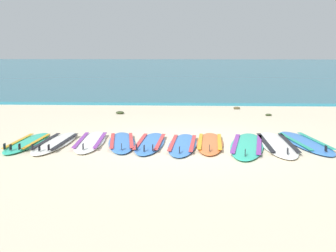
% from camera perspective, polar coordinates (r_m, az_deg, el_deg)
% --- Properties ---
extents(ground_plane, '(80.00, 80.00, 0.00)m').
position_cam_1_polar(ground_plane, '(9.04, 2.38, -2.55)').
color(ground_plane, beige).
extents(sea, '(80.00, 60.00, 0.10)m').
position_cam_1_polar(sea, '(45.25, 2.55, 7.50)').
color(sea, '#23667A').
rests_on(sea, ground).
extents(surfboard_0, '(0.59, 2.13, 0.18)m').
position_cam_1_polar(surfboard_0, '(9.61, -17.45, -2.04)').
color(surfboard_0, '#2DB793').
rests_on(surfboard_0, ground).
extents(surfboard_1, '(0.67, 2.30, 0.18)m').
position_cam_1_polar(surfboard_1, '(9.45, -14.14, -2.08)').
color(surfboard_1, silver).
rests_on(surfboard_1, ground).
extents(surfboard_2, '(0.69, 2.28, 0.18)m').
position_cam_1_polar(surfboard_2, '(9.42, -9.83, -1.96)').
color(surfboard_2, white).
rests_on(surfboard_2, ground).
extents(surfboard_3, '(0.84, 2.21, 0.18)m').
position_cam_1_polar(surfboard_3, '(9.28, -5.91, -2.04)').
color(surfboard_3, '#3875CC').
rests_on(surfboard_3, ground).
extents(surfboard_4, '(0.66, 2.25, 0.18)m').
position_cam_1_polar(surfboard_4, '(9.14, -2.29, -2.18)').
color(surfboard_4, '#3875CC').
rests_on(surfboard_4, ground).
extents(surfboard_5, '(0.69, 2.26, 0.18)m').
position_cam_1_polar(surfboard_5, '(9.01, 1.89, -2.36)').
color(surfboard_5, '#3875CC').
rests_on(surfboard_5, ground).
extents(surfboard_6, '(0.67, 2.22, 0.18)m').
position_cam_1_polar(surfboard_6, '(9.18, 5.35, -2.17)').
color(surfboard_6, orange).
rests_on(surfboard_6, ground).
extents(surfboard_7, '(1.06, 2.66, 0.18)m').
position_cam_1_polar(surfboard_7, '(9.05, 10.05, -2.45)').
color(surfboard_7, '#2DB793').
rests_on(surfboard_7, ground).
extents(surfboard_8, '(0.66, 2.59, 0.18)m').
position_cam_1_polar(surfboard_8, '(9.31, 13.70, -2.24)').
color(surfboard_8, white).
rests_on(surfboard_8, ground).
extents(surfboard_9, '(0.96, 2.50, 0.18)m').
position_cam_1_polar(surfboard_9, '(9.61, 17.06, -2.02)').
color(surfboard_9, '#3875CC').
rests_on(surfboard_9, ground).
extents(seaweed_clump_near_shoreline, '(0.19, 0.15, 0.07)m').
position_cam_1_polar(seaweed_clump_near_shoreline, '(13.34, 12.69, 1.41)').
color(seaweed_clump_near_shoreline, '#2D381E').
rests_on(seaweed_clump_near_shoreline, ground).
extents(seaweed_clump_mid_sand, '(0.22, 0.18, 0.08)m').
position_cam_1_polar(seaweed_clump_mid_sand, '(14.62, 8.76, 2.28)').
color(seaweed_clump_mid_sand, '#4C4228').
rests_on(seaweed_clump_mid_sand, ground).
extents(seaweed_clump_by_the_boards, '(0.25, 0.20, 0.09)m').
position_cam_1_polar(seaweed_clump_by_the_boards, '(13.46, -6.15, 1.71)').
color(seaweed_clump_by_the_boards, '#2D381E').
rests_on(seaweed_clump_by_the_boards, ground).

